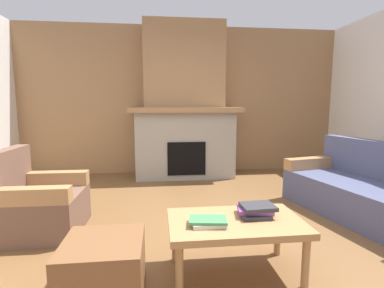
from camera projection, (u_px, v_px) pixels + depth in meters
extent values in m
plane|color=brown|center=(210.00, 242.00, 2.72)|extent=(9.00, 9.00, 0.00)
cube|color=#997047|center=(183.00, 101.00, 5.49)|extent=(6.00, 0.12, 2.70)
cube|color=gray|center=(185.00, 144.00, 5.19)|extent=(1.70, 0.70, 1.15)
cube|color=black|center=(186.00, 158.00, 4.90)|extent=(0.64, 0.08, 0.56)
cube|color=#997047|center=(185.00, 110.00, 5.06)|extent=(1.90, 0.82, 0.08)
cube|color=#997047|center=(184.00, 65.00, 5.10)|extent=(1.40, 0.50, 1.47)
cube|color=#474C6B|center=(362.00, 200.00, 3.32)|extent=(1.21, 1.94, 0.40)
cube|color=#A87A4C|center=(313.00, 163.00, 4.05)|extent=(0.85, 0.34, 0.15)
cube|color=brown|center=(43.00, 213.00, 2.93)|extent=(0.77, 0.77, 0.40)
cube|color=brown|center=(6.00, 172.00, 2.84)|extent=(0.15, 0.76, 0.45)
cube|color=#A87A4C|center=(26.00, 196.00, 2.59)|extent=(0.76, 0.15, 0.15)
cube|color=#A87A4C|center=(52.00, 178.00, 3.20)|extent=(0.76, 0.15, 0.15)
cube|color=#A87A4C|center=(235.00, 223.00, 2.17)|extent=(1.00, 0.60, 0.05)
cylinder|color=#A87A4C|center=(179.00, 272.00, 1.92)|extent=(0.06, 0.06, 0.38)
cylinder|color=#A87A4C|center=(306.00, 263.00, 2.02)|extent=(0.06, 0.06, 0.38)
cylinder|color=#A87A4C|center=(175.00, 239.00, 2.39)|extent=(0.06, 0.06, 0.38)
cylinder|color=#A87A4C|center=(278.00, 233.00, 2.49)|extent=(0.06, 0.06, 0.38)
cube|color=brown|center=(104.00, 269.00, 1.93)|extent=(0.52, 0.52, 0.40)
cube|color=beige|center=(208.00, 222.00, 2.10)|extent=(0.24, 0.22, 0.03)
cube|color=#3D7F4C|center=(208.00, 220.00, 2.07)|extent=(0.29, 0.20, 0.02)
cube|color=#2D2D33|center=(255.00, 215.00, 2.23)|extent=(0.23, 0.21, 0.03)
cube|color=#7A3D84|center=(255.00, 210.00, 2.25)|extent=(0.29, 0.24, 0.03)
cube|color=#2D2D33|center=(258.00, 207.00, 2.23)|extent=(0.26, 0.21, 0.03)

